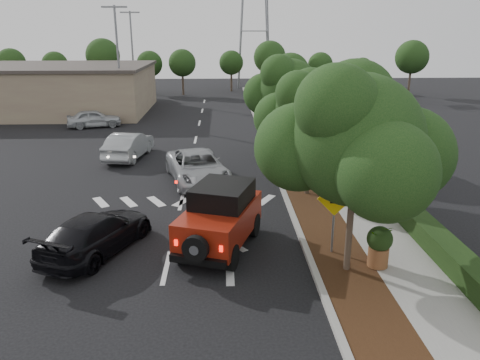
{
  "coord_description": "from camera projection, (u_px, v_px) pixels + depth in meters",
  "views": [
    {
      "loc": [
        1.8,
        -13.26,
        7.15
      ],
      "look_at": [
        2.45,
        3.0,
        1.91
      ],
      "focal_mm": 35.0,
      "sensor_mm": 36.0,
      "label": 1
    }
  ],
  "objects": [
    {
      "name": "curb",
      "position": [
        272.0,
        162.0,
        26.3
      ],
      "size": [
        0.2,
        70.0,
        0.15
      ],
      "primitive_type": "cube",
      "color": "#9E9B93",
      "rests_on": "ground"
    },
    {
      "name": "red_jeep",
      "position": [
        222.0,
        216.0,
        15.9
      ],
      "size": [
        3.08,
        4.5,
        2.21
      ],
      "rotation": [
        0.0,
        0.0,
        -0.33
      ],
      "color": "black",
      "rests_on": "ground"
    },
    {
      "name": "terracotta_planter",
      "position": [
        379.0,
        242.0,
        14.34
      ],
      "size": [
        0.79,
        0.79,
        1.38
      ],
      "rotation": [
        0.0,
        0.0,
        0.07
      ],
      "color": "brown",
      "rests_on": "ground"
    },
    {
      "name": "light_pole_b",
      "position": [
        136.0,
        99.0,
        50.6
      ],
      "size": [
        2.0,
        0.22,
        9.0
      ],
      "primitive_type": null,
      "color": "slate",
      "rests_on": "ground"
    },
    {
      "name": "street_tree_far",
      "position": [
        287.0,
        158.0,
        27.31
      ],
      "size": [
        3.4,
        3.4,
        5.62
      ],
      "primitive_type": null,
      "color": "black",
      "rests_on": "ground"
    },
    {
      "name": "silver_sedan_oncoming",
      "position": [
        129.0,
        145.0,
        27.13
      ],
      "size": [
        2.34,
        4.81,
        1.52
      ],
      "primitive_type": "imported",
      "rotation": [
        0.0,
        0.0,
        2.98
      ],
      "color": "#989B9F",
      "rests_on": "ground"
    },
    {
      "name": "speed_hump_sign",
      "position": [
        334.0,
        208.0,
        15.04
      ],
      "size": [
        1.15,
        0.11,
        2.44
      ],
      "rotation": [
        0.0,
        0.0,
        -0.05
      ],
      "color": "slate",
      "rests_on": "ground"
    },
    {
      "name": "light_pole_a",
      "position": [
        123.0,
        119.0,
        39.23
      ],
      "size": [
        2.0,
        0.22,
        9.0
      ],
      "primitive_type": null,
      "color": "slate",
      "rests_on": "ground"
    },
    {
      "name": "black_suv_oncoming",
      "position": [
        97.0,
        233.0,
        15.62
      ],
      "size": [
        3.57,
        5.05,
        1.36
      ],
      "primitive_type": "imported",
      "rotation": [
        0.0,
        0.0,
        2.74
      ],
      "color": "black",
      "rests_on": "ground"
    },
    {
      "name": "planting_strip",
      "position": [
        290.0,
        162.0,
        26.34
      ],
      "size": [
        1.8,
        70.0,
        0.12
      ],
      "primitive_type": "cube",
      "color": "black",
      "rests_on": "ground"
    },
    {
      "name": "parked_suv",
      "position": [
        94.0,
        118.0,
        35.77
      ],
      "size": [
        4.28,
        2.66,
        1.36
      ],
      "primitive_type": "imported",
      "rotation": [
        0.0,
        0.0,
        1.85
      ],
      "color": "#B9BDC1",
      "rests_on": "ground"
    },
    {
      "name": "ground",
      "position": [
        166.0,
        268.0,
        14.74
      ],
      "size": [
        120.0,
        120.0,
        0.0
      ],
      "primitive_type": "plane",
      "color": "black",
      "rests_on": "ground"
    },
    {
      "name": "transmission_tower",
      "position": [
        254.0,
        88.0,
        60.62
      ],
      "size": [
        7.0,
        4.0,
        28.0
      ],
      "primitive_type": null,
      "color": "slate",
      "rests_on": "ground"
    },
    {
      "name": "street_tree_near",
      "position": [
        346.0,
        272.0,
        14.47
      ],
      "size": [
        3.8,
        3.8,
        5.92
      ],
      "primitive_type": null,
      "color": "black",
      "rests_on": "ground"
    },
    {
      "name": "sidewalk",
      "position": [
        323.0,
        161.0,
        26.42
      ],
      "size": [
        2.0,
        70.0,
        0.12
      ],
      "primitive_type": "cube",
      "color": "gray",
      "rests_on": "ground"
    },
    {
      "name": "hedge",
      "position": [
        348.0,
        155.0,
        26.36
      ],
      "size": [
        0.8,
        70.0,
        0.8
      ],
      "primitive_type": "cube",
      "color": "black",
      "rests_on": "ground"
    },
    {
      "name": "commercial_building",
      "position": [
        24.0,
        90.0,
        42.06
      ],
      "size": [
        22.0,
        12.0,
        4.0
      ],
      "primitive_type": "cube",
      "color": "#836C5A",
      "rests_on": "ground"
    },
    {
      "name": "silver_suv_ahead",
      "position": [
        197.0,
        167.0,
        22.81
      ],
      "size": [
        3.75,
        5.84,
        1.5
      ],
      "primitive_type": "imported",
      "rotation": [
        0.0,
        0.0,
        0.25
      ],
      "color": "#9B9EA2",
      "rests_on": "ground"
    },
    {
      "name": "street_tree_mid",
      "position": [
        307.0,
        196.0,
        21.13
      ],
      "size": [
        3.2,
        3.2,
        5.32
      ],
      "primitive_type": null,
      "color": "black",
      "rests_on": "ground"
    }
  ]
}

